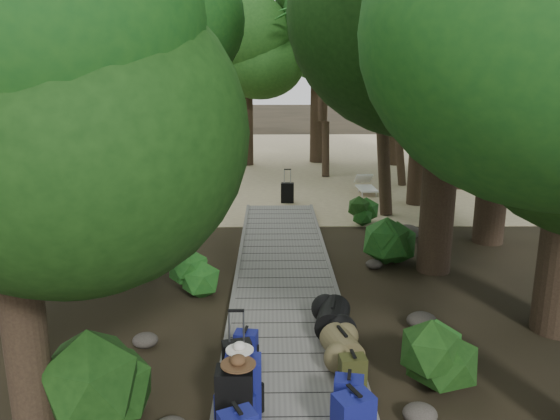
{
  "coord_description": "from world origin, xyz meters",
  "views": [
    {
      "loc": [
        -0.27,
        -9.17,
        4.11
      ],
      "look_at": [
        -0.06,
        3.0,
        1.0
      ],
      "focal_mm": 35.0,
      "sensor_mm": 36.0,
      "label": 1
    }
  ],
  "objects_px": {
    "duffel_right_khaki": "(342,347)",
    "backpack_right_d": "(353,371)",
    "backpack_right_b": "(353,420)",
    "sun_lounger": "(367,185)",
    "backpack_left_d": "(246,344)",
    "kayak": "(173,183)",
    "backpack_left_b": "(235,394)",
    "suitcase_on_boardwalk": "(237,362)",
    "backpack_left_c": "(243,383)",
    "lone_suitcase_on_sand": "(287,193)",
    "backpack_right_c": "(349,396)",
    "duffel_right_black": "(333,319)"
  },
  "relations": [
    {
      "from": "duffel_right_khaki",
      "to": "backpack_right_d",
      "type": "bearing_deg",
      "value": -100.06
    },
    {
      "from": "backpack_right_b",
      "to": "sun_lounger",
      "type": "distance_m",
      "value": 13.4
    },
    {
      "from": "backpack_left_d",
      "to": "backpack_right_d",
      "type": "distance_m",
      "value": 1.59
    },
    {
      "from": "kayak",
      "to": "sun_lounger",
      "type": "distance_m",
      "value": 6.9
    },
    {
      "from": "backpack_left_b",
      "to": "suitcase_on_boardwalk",
      "type": "height_order",
      "value": "backpack_left_b"
    },
    {
      "from": "backpack_left_c",
      "to": "suitcase_on_boardwalk",
      "type": "height_order",
      "value": "backpack_left_c"
    },
    {
      "from": "backpack_right_b",
      "to": "lone_suitcase_on_sand",
      "type": "xyz_separation_m",
      "value": [
        -0.34,
        11.9,
        -0.15
      ]
    },
    {
      "from": "backpack_right_d",
      "to": "backpack_right_c",
      "type": "bearing_deg",
      "value": -108.16
    },
    {
      "from": "kayak",
      "to": "duffel_right_black",
      "type": "bearing_deg",
      "value": -45.09
    },
    {
      "from": "duffel_right_black",
      "to": "lone_suitcase_on_sand",
      "type": "height_order",
      "value": "lone_suitcase_on_sand"
    },
    {
      "from": "backpack_left_c",
      "to": "backpack_right_c",
      "type": "height_order",
      "value": "backpack_left_c"
    },
    {
      "from": "backpack_right_c",
      "to": "sun_lounger",
      "type": "xyz_separation_m",
      "value": [
        2.39,
        12.61,
        -0.1
      ]
    },
    {
      "from": "backpack_left_b",
      "to": "backpack_left_d",
      "type": "xyz_separation_m",
      "value": [
        0.07,
        1.44,
        -0.15
      ]
    },
    {
      "from": "duffel_right_black",
      "to": "kayak",
      "type": "bearing_deg",
      "value": 123.48
    },
    {
      "from": "backpack_right_b",
      "to": "lone_suitcase_on_sand",
      "type": "distance_m",
      "value": 11.91
    },
    {
      "from": "backpack_left_d",
      "to": "backpack_right_c",
      "type": "xyz_separation_m",
      "value": [
        1.26,
        -1.35,
        0.05
      ]
    },
    {
      "from": "backpack_right_c",
      "to": "suitcase_on_boardwalk",
      "type": "distance_m",
      "value": 1.57
    },
    {
      "from": "backpack_left_d",
      "to": "duffel_right_black",
      "type": "height_order",
      "value": "duffel_right_black"
    },
    {
      "from": "backpack_left_b",
      "to": "backpack_left_d",
      "type": "bearing_deg",
      "value": 87.97
    },
    {
      "from": "duffel_right_khaki",
      "to": "duffel_right_black",
      "type": "relative_size",
      "value": 0.85
    },
    {
      "from": "sun_lounger",
      "to": "backpack_right_d",
      "type": "bearing_deg",
      "value": -102.89
    },
    {
      "from": "backpack_left_c",
      "to": "backpack_right_b",
      "type": "bearing_deg",
      "value": -29.84
    },
    {
      "from": "backpack_left_c",
      "to": "backpack_left_d",
      "type": "xyz_separation_m",
      "value": [
        -0.02,
        1.23,
        -0.16
      ]
    },
    {
      "from": "backpack_left_c",
      "to": "backpack_right_c",
      "type": "relative_size",
      "value": 1.38
    },
    {
      "from": "duffel_right_khaki",
      "to": "kayak",
      "type": "relative_size",
      "value": 0.19
    },
    {
      "from": "backpack_left_d",
      "to": "lone_suitcase_on_sand",
      "type": "bearing_deg",
      "value": 94.81
    },
    {
      "from": "backpack_left_b",
      "to": "backpack_left_c",
      "type": "height_order",
      "value": "backpack_left_c"
    },
    {
      "from": "suitcase_on_boardwalk",
      "to": "kayak",
      "type": "bearing_deg",
      "value": 90.56
    },
    {
      "from": "backpack_left_b",
      "to": "suitcase_on_boardwalk",
      "type": "bearing_deg",
      "value": 92.18
    },
    {
      "from": "suitcase_on_boardwalk",
      "to": "sun_lounger",
      "type": "height_order",
      "value": "suitcase_on_boardwalk"
    },
    {
      "from": "backpack_left_c",
      "to": "duffel_right_black",
      "type": "height_order",
      "value": "backpack_left_c"
    },
    {
      "from": "backpack_left_b",
      "to": "kayak",
      "type": "relative_size",
      "value": 0.23
    },
    {
      "from": "backpack_left_d",
      "to": "backpack_right_d",
      "type": "xyz_separation_m",
      "value": [
        1.4,
        -0.75,
        0.01
      ]
    },
    {
      "from": "backpack_right_d",
      "to": "suitcase_on_boardwalk",
      "type": "relative_size",
      "value": 0.88
    },
    {
      "from": "backpack_right_b",
      "to": "kayak",
      "type": "bearing_deg",
      "value": 83.73
    },
    {
      "from": "backpack_right_c",
      "to": "backpack_right_d",
      "type": "distance_m",
      "value": 0.62
    },
    {
      "from": "backpack_left_b",
      "to": "duffel_right_khaki",
      "type": "xyz_separation_m",
      "value": [
        1.42,
        1.4,
        -0.17
      ]
    },
    {
      "from": "backpack_left_b",
      "to": "backpack_left_c",
      "type": "distance_m",
      "value": 0.23
    },
    {
      "from": "backpack_left_c",
      "to": "suitcase_on_boardwalk",
      "type": "bearing_deg",
      "value": 99.34
    },
    {
      "from": "backpack_left_c",
      "to": "duffel_right_black",
      "type": "distance_m",
      "value": 2.42
    },
    {
      "from": "backpack_left_c",
      "to": "kayak",
      "type": "relative_size",
      "value": 0.23
    },
    {
      "from": "lone_suitcase_on_sand",
      "to": "suitcase_on_boardwalk",
      "type": "bearing_deg",
      "value": -91.19
    },
    {
      "from": "backpack_right_b",
      "to": "duffel_right_black",
      "type": "relative_size",
      "value": 0.95
    },
    {
      "from": "backpack_left_d",
      "to": "lone_suitcase_on_sand",
      "type": "xyz_separation_m",
      "value": [
        0.89,
        9.99,
        -0.02
      ]
    },
    {
      "from": "backpack_right_c",
      "to": "kayak",
      "type": "bearing_deg",
      "value": 119.12
    },
    {
      "from": "backpack_right_d",
      "to": "backpack_left_d",
      "type": "bearing_deg",
      "value": 146.37
    },
    {
      "from": "backpack_left_d",
      "to": "suitcase_on_boardwalk",
      "type": "distance_m",
      "value": 0.57
    },
    {
      "from": "backpack_right_d",
      "to": "sun_lounger",
      "type": "height_order",
      "value": "backpack_right_d"
    },
    {
      "from": "backpack_left_b",
      "to": "backpack_right_d",
      "type": "bearing_deg",
      "value": 26.0
    },
    {
      "from": "backpack_right_d",
      "to": "duffel_right_black",
      "type": "bearing_deg",
      "value": 87.36
    }
  ]
}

